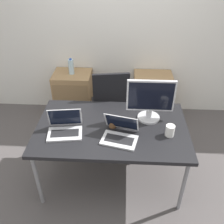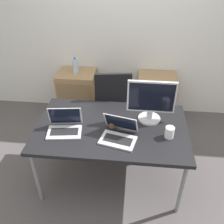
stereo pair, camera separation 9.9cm
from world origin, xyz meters
name	(u,v)px [view 2 (the right image)]	position (x,y,z in m)	size (l,w,h in m)	color
ground_plane	(112,174)	(0.00, 0.00, 0.00)	(14.00, 14.00, 0.00)	#514C4C
wall_back	(122,28)	(0.00, 1.48, 1.30)	(10.00, 0.05, 2.60)	silver
desk	(112,130)	(0.00, 0.00, 0.68)	(1.56, 0.95, 0.73)	black
office_chair	(112,112)	(-0.07, 0.76, 0.38)	(0.56, 0.59, 1.05)	#232326
cabinet_left	(78,94)	(-0.65, 1.23, 0.36)	(0.55, 0.43, 0.71)	#99754C
cabinet_right	(155,98)	(0.54, 1.23, 0.36)	(0.55, 0.43, 0.71)	#99754C
water_bottle	(75,66)	(-0.65, 1.23, 0.82)	(0.08, 0.08, 0.23)	silver
laptop_left	(65,127)	(-0.46, -0.11, 0.78)	(0.36, 0.30, 0.23)	silver
laptop_right	(119,134)	(0.09, -0.17, 0.77)	(0.38, 0.37, 0.22)	silver
monitor	(151,101)	(0.39, 0.17, 0.96)	(0.49, 0.24, 0.46)	#B7B7BC
mouse	(120,122)	(0.08, 0.07, 0.74)	(0.04, 0.06, 0.03)	silver
coffee_cup_white	(170,132)	(0.57, -0.11, 0.79)	(0.09, 0.09, 0.12)	white
coffee_cup_brown	(112,122)	(0.01, 0.00, 0.78)	(0.08, 0.08, 0.10)	brown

